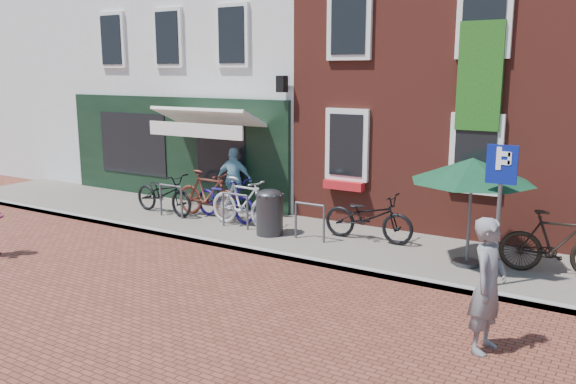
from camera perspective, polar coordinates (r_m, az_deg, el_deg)
The scene contains 16 objects.
ground at distance 12.29m, azimuth -2.76°, elevation -6.05°, with size 80.00×80.00×0.00m, color brown.
sidewalk at distance 13.02m, azimuth 4.65°, elevation -4.83°, with size 24.00×3.00×0.10m, color slate.
building_stucco at distance 20.34m, azimuth -3.37°, elevation 13.72°, with size 8.00×8.00×9.00m, color silver.
building_brick_mid at distance 17.34m, azimuth 16.66°, elevation 15.32°, with size 6.00×8.00×10.00m, color maroon.
filler_left at distance 25.39m, azimuth -17.73°, elevation 12.76°, with size 7.00×8.00×9.00m, color silver.
litter_bin at distance 13.28m, azimuth -1.78°, elevation -1.71°, with size 0.60×0.60×1.10m.
parking_sign at distance 10.47m, azimuth 19.65°, elevation 0.10°, with size 0.50×0.08×2.43m.
parasol at distance 11.42m, azimuth 17.26°, elevation 2.43°, with size 2.29×2.29×2.15m.
woman at distance 8.40m, azimuth 18.62°, elevation -8.48°, with size 0.67×0.44×1.84m, color slate.
cafe_person at distance 15.58m, azimuth -5.17°, elevation 1.21°, with size 0.98×0.41×1.67m, color #8CCAE0.
bicycle_0 at distance 15.57m, azimuth -11.81°, elevation -0.14°, with size 0.70×2.01×1.06m, color black.
bicycle_1 at distance 15.02m, azimuth -7.66°, elevation -0.20°, with size 0.55×1.95×1.17m, color #562318.
bicycle_2 at distance 14.71m, azimuth -6.01°, elevation -0.63°, with size 0.70×2.01×1.06m, color #170E5F.
bicycle_3 at distance 13.98m, azimuth -4.31°, elevation -1.00°, with size 0.55×1.95×1.17m, color #B3B3B5.
bicycle_4 at distance 12.93m, azimuth 7.72°, elevation -2.36°, with size 0.70×2.01×1.06m, color black.
bicycle_5 at distance 11.68m, azimuth 24.37°, elevation -4.52°, with size 0.55×1.95×1.17m, color black.
Camera 1 is at (6.65, -9.65, 3.70)m, focal length 37.12 mm.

